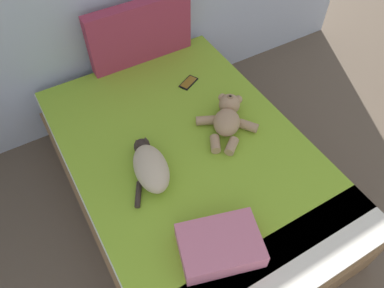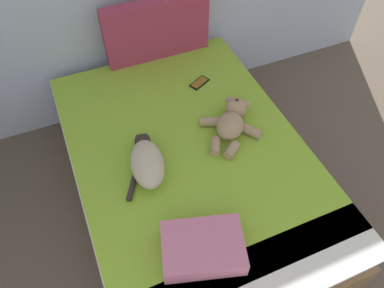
% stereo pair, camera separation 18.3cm
% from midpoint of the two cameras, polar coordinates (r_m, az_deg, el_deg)
% --- Properties ---
extents(bed, '(1.43, 2.05, 0.53)m').
position_cam_midpoint_polar(bed, '(2.49, -2.45, -4.87)').
color(bed, olive).
rests_on(bed, ground_plane).
extents(patterned_cushion, '(0.78, 0.10, 0.45)m').
position_cam_midpoint_polar(patterned_cushion, '(2.82, -9.90, 16.46)').
color(patterned_cushion, '#A5334C').
rests_on(patterned_cushion, bed).
extents(cat, '(0.30, 0.42, 0.15)m').
position_cam_midpoint_polar(cat, '(2.13, -8.93, -3.52)').
color(cat, '#C6B293').
rests_on(cat, bed).
extents(teddy_bear, '(0.39, 0.43, 0.15)m').
position_cam_midpoint_polar(teddy_bear, '(2.36, 3.27, 3.96)').
color(teddy_bear, tan).
rests_on(teddy_bear, bed).
extents(cell_phone, '(0.16, 0.13, 0.01)m').
position_cam_midpoint_polar(cell_phone, '(2.69, -2.51, 9.36)').
color(cell_phone, black).
rests_on(cell_phone, bed).
extents(throw_pillow, '(0.46, 0.38, 0.11)m').
position_cam_midpoint_polar(throw_pillow, '(1.89, 1.47, -15.49)').
color(throw_pillow, '#D1728C').
rests_on(throw_pillow, bed).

